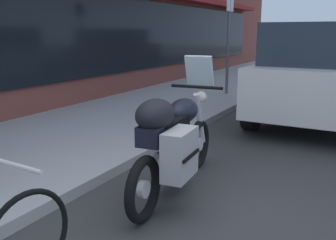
{
  "coord_description": "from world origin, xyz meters",
  "views": [
    {
      "loc": [
        -2.77,
        -1.21,
        1.64
      ],
      "look_at": [
        0.81,
        0.7,
        0.7
      ],
      "focal_mm": 40.79,
      "sensor_mm": 36.0,
      "label": 1
    }
  ],
  "objects_px": {
    "touring_motorcycle": "(174,140)",
    "parked_car_down_block": "(333,54)",
    "parked_minivan": "(328,70)",
    "parking_sign_pole": "(228,37)"
  },
  "relations": [
    {
      "from": "parked_minivan",
      "to": "parked_car_down_block",
      "type": "height_order",
      "value": "parked_minivan"
    },
    {
      "from": "parked_car_down_block",
      "to": "parking_sign_pole",
      "type": "bearing_deg",
      "value": 156.73
    },
    {
      "from": "parking_sign_pole",
      "to": "parked_car_down_block",
      "type": "relative_size",
      "value": 0.48
    },
    {
      "from": "parked_minivan",
      "to": "parking_sign_pole",
      "type": "relative_size",
      "value": 2.02
    },
    {
      "from": "touring_motorcycle",
      "to": "parked_car_down_block",
      "type": "height_order",
      "value": "parked_car_down_block"
    },
    {
      "from": "touring_motorcycle",
      "to": "parked_car_down_block",
      "type": "xyz_separation_m",
      "value": [
        10.56,
        -0.49,
        0.34
      ]
    },
    {
      "from": "touring_motorcycle",
      "to": "parked_car_down_block",
      "type": "bearing_deg",
      "value": -2.68
    },
    {
      "from": "parking_sign_pole",
      "to": "parked_minivan",
      "type": "bearing_deg",
      "value": -119.85
    },
    {
      "from": "parking_sign_pole",
      "to": "touring_motorcycle",
      "type": "bearing_deg",
      "value": -165.53
    },
    {
      "from": "touring_motorcycle",
      "to": "parking_sign_pole",
      "type": "distance_m",
      "value": 6.14
    }
  ]
}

